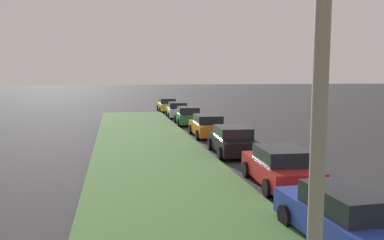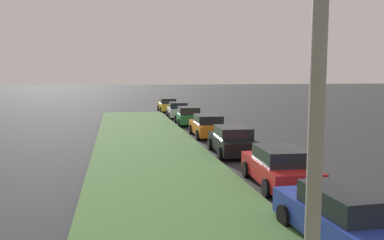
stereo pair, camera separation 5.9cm
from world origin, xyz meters
TOP-DOWN VIEW (x-y plane):
  - grass_median at (10.00, 6.16)m, footprint 60.00×6.00m
  - parked_car_blue at (5.66, 2.51)m, footprint 4.36×2.14m
  - parked_car_red at (10.96, 1.95)m, footprint 4.39×2.20m
  - parked_car_black at (16.99, 2.00)m, footprint 4.39×2.19m
  - parked_car_orange at (23.01, 1.94)m, footprint 4.33×2.09m
  - parked_car_green at (29.55, 2.06)m, footprint 4.38×2.18m
  - parked_car_white at (34.94, 2.11)m, footprint 4.39×2.20m
  - parked_car_yellow at (41.27, 2.28)m, footprint 4.32×2.05m
  - streetlight at (2.62, 4.59)m, footprint 0.64×2.87m

SIDE VIEW (x-z plane):
  - grass_median at x=10.00m, z-range 0.00..0.12m
  - parked_car_blue at x=5.66m, z-range -0.02..1.45m
  - parked_car_red at x=10.96m, z-range -0.02..1.45m
  - parked_car_black at x=16.99m, z-range -0.02..1.45m
  - parked_car_orange at x=23.01m, z-range -0.02..1.45m
  - parked_car_green at x=29.55m, z-range -0.02..1.45m
  - parked_car_white at x=34.94m, z-range -0.02..1.45m
  - parked_car_yellow at x=41.27m, z-range -0.02..1.45m
  - streetlight at x=2.62m, z-range 0.64..8.14m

